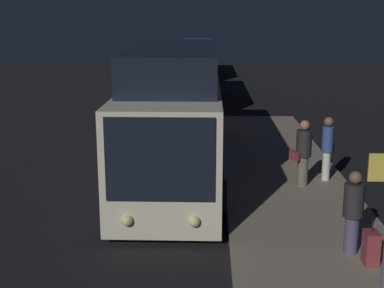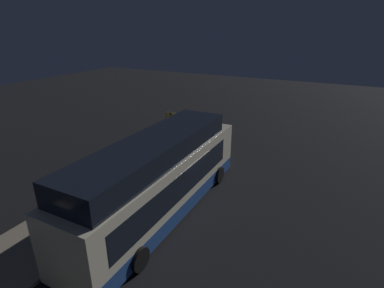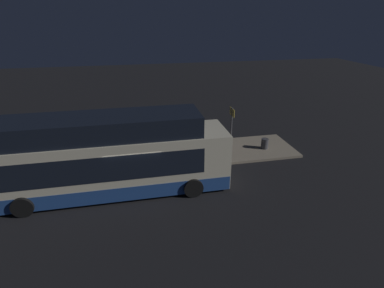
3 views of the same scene
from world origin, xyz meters
TOP-DOWN VIEW (x-y plane):
  - ground at (0.00, 0.00)m, footprint 80.00×80.00m
  - platform at (0.00, 3.35)m, footprint 20.00×3.50m
  - bus_lead at (-1.31, 0.17)m, footprint 11.57×2.83m
  - passenger_boarding at (0.59, 3.74)m, footprint 0.58×0.69m
  - passenger_waiting at (0.04, 4.52)m, footprint 0.58×0.51m
  - passenger_with_bags at (4.93, 3.98)m, footprint 0.49×0.49m
  - suitcase at (5.42, 4.22)m, footprint 0.38×0.26m
  - sign_post at (6.29, 4.20)m, footprint 0.10×0.84m
  - trash_bin at (8.15, 3.05)m, footprint 0.44×0.44m

SIDE VIEW (x-z plane):
  - ground at x=0.00m, z-range 0.00..0.00m
  - platform at x=0.00m, z-range 0.00..0.15m
  - trash_bin at x=8.15m, z-range 0.15..0.80m
  - suitcase at x=5.42m, z-range 0.03..0.92m
  - passenger_with_bags at x=4.93m, z-range 0.21..1.89m
  - passenger_boarding at x=0.59m, z-range 0.22..2.05m
  - passenger_waiting at x=0.04m, z-range 0.25..2.09m
  - bus_lead at x=-1.31m, z-range -0.21..3.63m
  - sign_post at x=6.29m, z-range 0.52..2.95m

